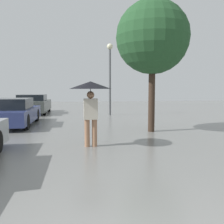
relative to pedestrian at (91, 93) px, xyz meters
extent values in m
cylinder|color=#9E7051|center=(-0.10, 0.00, -1.10)|extent=(0.14, 0.14, 0.75)
cylinder|color=#9E7051|center=(0.10, 0.00, -1.10)|extent=(0.14, 0.14, 0.75)
cube|color=beige|center=(0.00, 0.00, -0.44)|extent=(0.37, 0.22, 0.56)
sphere|color=#9E7051|center=(0.00, 0.00, -0.06)|extent=(0.20, 0.20, 0.20)
cylinder|color=#515456|center=(0.00, 0.00, -0.20)|extent=(0.02, 0.02, 0.60)
cone|color=black|center=(0.00, 0.00, 0.20)|extent=(1.15, 1.15, 0.20)
cube|color=navy|center=(-3.07, 4.51, -1.02)|extent=(1.70, 4.18, 0.56)
cube|color=black|center=(-3.07, 4.30, -0.52)|extent=(1.45, 1.88, 0.44)
cylinder|color=black|center=(-3.83, 5.81, -1.17)|extent=(0.18, 0.61, 0.61)
cylinder|color=black|center=(-2.30, 5.81, -1.17)|extent=(0.18, 0.61, 0.61)
cylinder|color=black|center=(-2.30, 3.22, -1.17)|extent=(0.18, 0.61, 0.61)
cube|color=#4C514C|center=(-3.11, 9.87, -0.96)|extent=(1.88, 4.06, 0.65)
cube|color=black|center=(-3.11, 9.67, -0.45)|extent=(1.60, 1.83, 0.39)
cylinder|color=black|center=(-3.96, 11.13, -1.14)|extent=(0.18, 0.65, 0.65)
cylinder|color=black|center=(-2.27, 11.13, -1.14)|extent=(0.18, 0.65, 0.65)
cylinder|color=black|center=(-3.96, 8.62, -1.14)|extent=(0.18, 0.65, 0.65)
cylinder|color=black|center=(-2.27, 8.62, -1.14)|extent=(0.18, 0.65, 0.65)
cylinder|color=#38281E|center=(2.36, 2.10, -0.12)|extent=(0.24, 0.24, 2.69)
sphere|color=#234C28|center=(2.36, 2.10, 1.95)|extent=(2.63, 2.63, 2.63)
cylinder|color=#515456|center=(1.64, 8.13, 0.51)|extent=(0.13, 0.13, 3.96)
sphere|color=beige|center=(1.64, 8.13, 2.59)|extent=(0.35, 0.35, 0.35)
camera|label=1|loc=(-0.40, -6.72, 0.10)|focal=40.00mm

